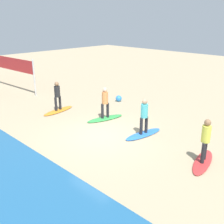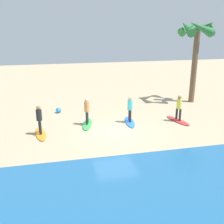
{
  "view_description": "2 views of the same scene",
  "coord_description": "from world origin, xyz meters",
  "px_view_note": "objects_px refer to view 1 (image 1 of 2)",
  "views": [
    {
      "loc": [
        -8.22,
        7.78,
        5.13
      ],
      "look_at": [
        -0.43,
        -0.16,
        1.21
      ],
      "focal_mm": 43.5,
      "sensor_mm": 36.0,
      "label": 1
    },
    {
      "loc": [
        3.36,
        14.1,
        5.97
      ],
      "look_at": [
        0.06,
        -0.56,
        1.06
      ],
      "focal_mm": 42.78,
      "sensor_mm": 36.0,
      "label": 2
    }
  ],
  "objects_px": {
    "surfboard_green": "(105,118)",
    "surfboard_orange": "(58,111)",
    "surfboard_red": "(203,162)",
    "beach_ball": "(119,98)",
    "surfer_green": "(105,100)",
    "surfer_red": "(206,137)",
    "surfer_blue": "(144,114)",
    "volleyball_net": "(0,63)",
    "surfer_orange": "(57,94)",
    "surfboard_blue": "(143,134)"
  },
  "relations": [
    {
      "from": "surfboard_blue",
      "to": "surfboard_green",
      "type": "xyz_separation_m",
      "value": [
        2.72,
        -0.19,
        0.0
      ]
    },
    {
      "from": "surfer_blue",
      "to": "surfboard_orange",
      "type": "relative_size",
      "value": 0.78
    },
    {
      "from": "surfer_green",
      "to": "beach_ball",
      "type": "relative_size",
      "value": 4.21
    },
    {
      "from": "beach_ball",
      "to": "surfer_red",
      "type": "bearing_deg",
      "value": 155.14
    },
    {
      "from": "surfer_red",
      "to": "beach_ball",
      "type": "bearing_deg",
      "value": -24.86
    },
    {
      "from": "surfer_red",
      "to": "surfer_blue",
      "type": "height_order",
      "value": "same"
    },
    {
      "from": "surfboard_blue",
      "to": "surfer_orange",
      "type": "relative_size",
      "value": 1.28
    },
    {
      "from": "surfer_green",
      "to": "volleyball_net",
      "type": "xyz_separation_m",
      "value": [
        11.11,
        0.46,
        0.75
      ]
    },
    {
      "from": "surfer_green",
      "to": "surfboard_orange",
      "type": "distance_m",
      "value": 3.15
    },
    {
      "from": "surfboard_red",
      "to": "surfer_blue",
      "type": "height_order",
      "value": "surfer_blue"
    },
    {
      "from": "surfboard_red",
      "to": "surfer_orange",
      "type": "height_order",
      "value": "surfer_orange"
    },
    {
      "from": "surfer_green",
      "to": "beach_ball",
      "type": "distance_m",
      "value": 3.42
    },
    {
      "from": "surfer_orange",
      "to": "surfboard_blue",
      "type": "bearing_deg",
      "value": -171.78
    },
    {
      "from": "surfer_blue",
      "to": "surfboard_orange",
      "type": "height_order",
      "value": "surfer_blue"
    },
    {
      "from": "surfer_red",
      "to": "surfer_blue",
      "type": "xyz_separation_m",
      "value": [
        3.14,
        -0.45,
        0.0
      ]
    },
    {
      "from": "surfboard_red",
      "to": "surfboard_green",
      "type": "bearing_deg",
      "value": -111.29
    },
    {
      "from": "surfboard_red",
      "to": "beach_ball",
      "type": "height_order",
      "value": "beach_ball"
    },
    {
      "from": "surfboard_blue",
      "to": "surfboard_orange",
      "type": "height_order",
      "value": "same"
    },
    {
      "from": "surfboard_orange",
      "to": "volleyball_net",
      "type": "bearing_deg",
      "value": -101.81
    },
    {
      "from": "surfboard_red",
      "to": "beach_ball",
      "type": "xyz_separation_m",
      "value": [
        7.54,
        -3.49,
        0.15
      ]
    },
    {
      "from": "surfer_blue",
      "to": "surfer_green",
      "type": "height_order",
      "value": "same"
    },
    {
      "from": "surfer_blue",
      "to": "surfer_orange",
      "type": "bearing_deg",
      "value": 8.22
    },
    {
      "from": "beach_ball",
      "to": "surfboard_blue",
      "type": "bearing_deg",
      "value": 145.32
    },
    {
      "from": "surfboard_red",
      "to": "surfboard_orange",
      "type": "xyz_separation_m",
      "value": [
        8.67,
        0.35,
        0.0
      ]
    },
    {
      "from": "surfer_red",
      "to": "surfboard_green",
      "type": "bearing_deg",
      "value": -6.25
    },
    {
      "from": "surfboard_orange",
      "to": "volleyball_net",
      "type": "relative_size",
      "value": 0.23
    },
    {
      "from": "surfer_orange",
      "to": "beach_ball",
      "type": "xyz_separation_m",
      "value": [
        -1.13,
        -3.84,
        -0.84
      ]
    },
    {
      "from": "surfer_green",
      "to": "volleyball_net",
      "type": "height_order",
      "value": "volleyball_net"
    },
    {
      "from": "surfboard_blue",
      "to": "surfer_blue",
      "type": "distance_m",
      "value": 0.99
    },
    {
      "from": "surfer_red",
      "to": "surfer_green",
      "type": "relative_size",
      "value": 1.0
    },
    {
      "from": "surfboard_red",
      "to": "surfboard_green",
      "type": "distance_m",
      "value": 5.89
    },
    {
      "from": "surfboard_red",
      "to": "surfer_blue",
      "type": "xyz_separation_m",
      "value": [
        3.14,
        -0.45,
        0.99
      ]
    },
    {
      "from": "surfboard_green",
      "to": "surfer_orange",
      "type": "bearing_deg",
      "value": -57.51
    },
    {
      "from": "surfboard_blue",
      "to": "surfboard_green",
      "type": "height_order",
      "value": "same"
    },
    {
      "from": "surfer_red",
      "to": "surfboard_orange",
      "type": "relative_size",
      "value": 0.78
    },
    {
      "from": "volleyball_net",
      "to": "beach_ball",
      "type": "height_order",
      "value": "volleyball_net"
    },
    {
      "from": "surfboard_blue",
      "to": "surfer_blue",
      "type": "relative_size",
      "value": 1.28
    },
    {
      "from": "surfer_green",
      "to": "surfboard_red",
      "type": "bearing_deg",
      "value": 173.75
    },
    {
      "from": "surfboard_orange",
      "to": "volleyball_net",
      "type": "height_order",
      "value": "volleyball_net"
    },
    {
      "from": "surfboard_red",
      "to": "surfer_green",
      "type": "bearing_deg",
      "value": -111.29
    },
    {
      "from": "surfboard_green",
      "to": "surfer_green",
      "type": "bearing_deg",
      "value": -31.92
    },
    {
      "from": "surfer_red",
      "to": "beach_ball",
      "type": "xyz_separation_m",
      "value": [
        7.54,
        -3.49,
        -0.84
      ]
    },
    {
      "from": "surfer_red",
      "to": "surfboard_green",
      "type": "xyz_separation_m",
      "value": [
        5.85,
        -0.64,
        -0.99
      ]
    },
    {
      "from": "surfboard_orange",
      "to": "surfer_orange",
      "type": "height_order",
      "value": "surfer_orange"
    },
    {
      "from": "surfboard_green",
      "to": "surfboard_orange",
      "type": "distance_m",
      "value": 2.99
    },
    {
      "from": "surfer_green",
      "to": "surfer_orange",
      "type": "relative_size",
      "value": 1.0
    },
    {
      "from": "surfboard_green",
      "to": "volleyball_net",
      "type": "bearing_deg",
      "value": -74.53
    },
    {
      "from": "surfboard_red",
      "to": "surfer_red",
      "type": "distance_m",
      "value": 0.99
    },
    {
      "from": "surfer_orange",
      "to": "volleyball_net",
      "type": "xyz_separation_m",
      "value": [
        8.29,
        -0.53,
        0.75
      ]
    },
    {
      "from": "surfer_red",
      "to": "surfer_green",
      "type": "bearing_deg",
      "value": -6.25
    }
  ]
}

